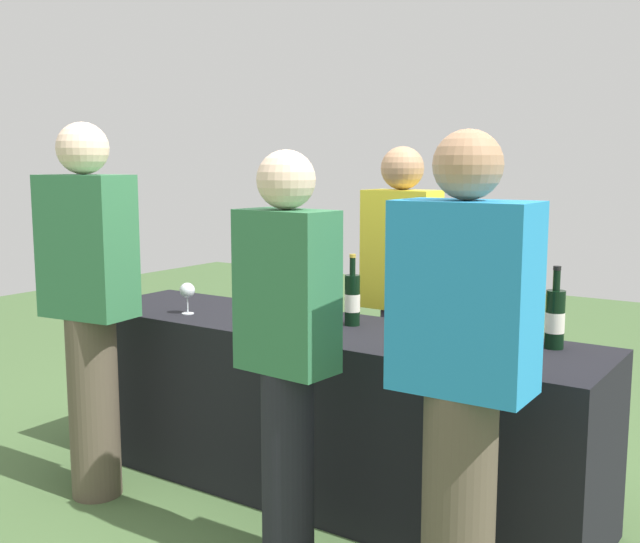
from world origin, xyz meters
The scene contains 15 objects.
ground_plane centered at (0.00, 0.00, 0.00)m, with size 12.00×12.00×0.00m, color #476638.
tasting_table centered at (0.00, 0.00, 0.40)m, with size 2.58×0.65×0.79m, color black.
wine_bottle_0 centered at (-0.15, 0.07, 0.90)m, with size 0.08×0.08×0.31m.
wine_bottle_1 centered at (-0.02, 0.12, 0.90)m, with size 0.07×0.07×0.29m.
wine_bottle_2 centered at (0.12, 0.09, 0.91)m, with size 0.07×0.07×0.33m.
wine_bottle_3 centered at (0.74, 0.06, 0.91)m, with size 0.07×0.07×0.32m.
wine_bottle_4 centered at (0.86, 0.13, 0.90)m, with size 0.08×0.08×0.30m.
wine_bottle_5 centered at (1.02, 0.17, 0.92)m, with size 0.08×0.08×0.33m.
wine_glass_0 centered at (-0.69, -0.14, 0.91)m, with size 0.08×0.08×0.16m.
wine_glass_1 centered at (0.70, -0.15, 0.90)m, with size 0.07×0.07×0.15m.
wine_glass_2 centered at (0.85, -0.07, 0.89)m, with size 0.07×0.07×0.14m.
server_pouring centered at (0.12, 0.56, 0.88)m, with size 0.37×0.22×1.61m.
guest_0 centered at (-0.84, -0.62, 0.93)m, with size 0.44×0.27×1.71m.
guest_1 centered at (0.30, -0.66, 0.87)m, with size 0.37×0.22×1.58m.
guest_2 centered at (0.97, -0.62, 0.88)m, with size 0.44×0.25×1.64m.
Camera 1 is at (1.90, -2.81, 1.53)m, focal length 42.51 mm.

